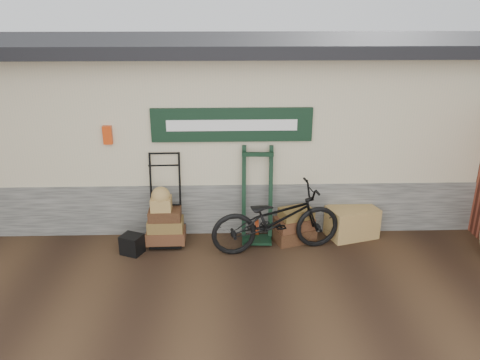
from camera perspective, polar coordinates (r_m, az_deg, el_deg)
The scene contains 8 objects.
ground at distance 7.42m, azimuth 1.57°, elevation -9.89°, with size 80.00×80.00×0.00m, color black.
station_building at distance 9.37m, azimuth 0.67°, elevation 7.35°, with size 14.40×4.10×3.20m.
porter_trolley at distance 7.81m, azimuth -9.10°, elevation -2.23°, with size 0.77×0.57×1.53m, color black, non-canonical shape.
green_barrow at distance 7.77m, azimuth 2.12°, elevation -1.81°, with size 0.58×0.49×1.61m, color black, non-canonical shape.
suitcase_stack at distance 7.95m, azimuth 6.63°, elevation -5.42°, with size 0.67×0.42×0.59m, color #371C11, non-canonical shape.
wicker_hamper at distance 8.29m, azimuth 13.48°, elevation -5.00°, with size 0.81×0.53×0.53m, color olive.
black_trunk at distance 7.76m, azimuth -13.03°, elevation -7.65°, with size 0.32×0.27×0.32m, color black.
bicycle at distance 7.49m, azimuth 4.45°, elevation -4.35°, with size 2.10×0.73×1.22m, color black.
Camera 1 is at (-0.40, -6.38, 3.76)m, focal length 35.00 mm.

